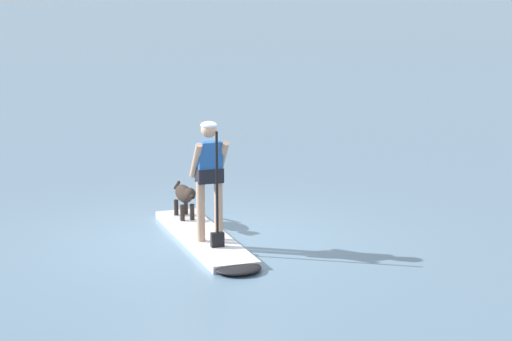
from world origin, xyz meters
TOP-DOWN VIEW (x-y plane):
  - ground_plane at (0.00, 0.00)m, footprint 400.00×400.00m
  - paddleboard at (0.21, -0.08)m, footprint 3.36×1.80m
  - person_paddler at (0.32, -0.12)m, footprint 0.68×0.59m
  - dog at (-0.91, 0.35)m, footprint 1.02×0.46m

SIDE VIEW (x-z plane):
  - ground_plane at x=0.00m, z-range 0.00..0.00m
  - paddleboard at x=0.21m, z-range 0.00..0.10m
  - dog at x=-0.91m, z-range 0.19..0.73m
  - person_paddler at x=0.32m, z-range 0.24..1.92m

